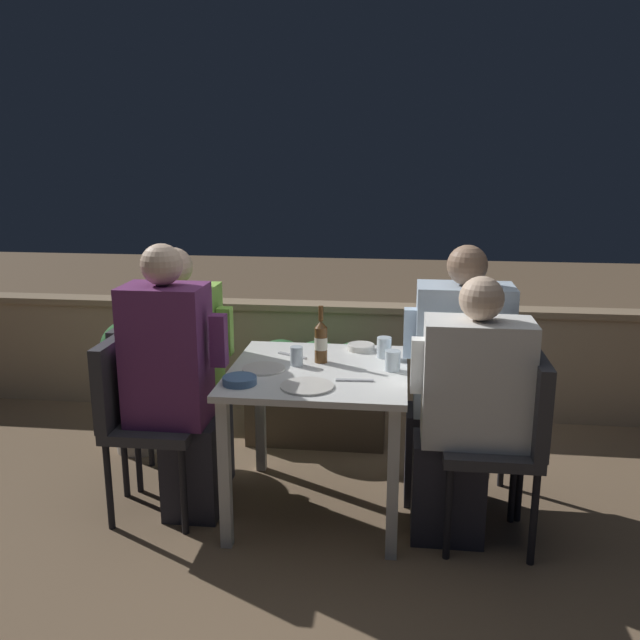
# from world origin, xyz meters

# --- Properties ---
(ground_plane) EXTENTS (16.00, 16.00, 0.00)m
(ground_plane) POSITION_xyz_m (0.00, 0.00, 0.00)
(ground_plane) COLOR #7A6047
(parapet_wall) EXTENTS (9.00, 0.18, 0.74)m
(parapet_wall) POSITION_xyz_m (0.00, 1.32, 0.38)
(parapet_wall) COLOR tan
(parapet_wall) RESTS_ON ground_plane
(dining_table) EXTENTS (0.83, 0.86, 0.73)m
(dining_table) POSITION_xyz_m (0.00, 0.00, 0.62)
(dining_table) COLOR white
(dining_table) RESTS_ON ground_plane
(planter_hedge) EXTENTS (0.82, 0.47, 0.61)m
(planter_hedge) POSITION_xyz_m (-0.11, 0.83, 0.34)
(planter_hedge) COLOR brown
(planter_hedge) RESTS_ON ground_plane
(chair_left_near) EXTENTS (0.42, 0.42, 0.88)m
(chair_left_near) POSITION_xyz_m (-0.85, -0.12, 0.54)
(chair_left_near) COLOR #333338
(chair_left_near) RESTS_ON ground_plane
(person_purple_stripe) EXTENTS (0.47, 0.26, 1.32)m
(person_purple_stripe) POSITION_xyz_m (-0.66, -0.12, 0.67)
(person_purple_stripe) COLOR #282833
(person_purple_stripe) RESTS_ON ground_plane
(chair_left_far) EXTENTS (0.42, 0.42, 0.88)m
(chair_left_far) POSITION_xyz_m (-0.90, 0.17, 0.54)
(chair_left_far) COLOR #333338
(chair_left_far) RESTS_ON ground_plane
(person_green_blouse) EXTENTS (0.49, 0.26, 1.26)m
(person_green_blouse) POSITION_xyz_m (-0.71, 0.17, 0.64)
(person_green_blouse) COLOR #282833
(person_green_blouse) RESTS_ON ground_plane
(chair_right_near) EXTENTS (0.42, 0.42, 0.88)m
(chair_right_near) POSITION_xyz_m (0.87, -0.18, 0.54)
(chair_right_near) COLOR #333338
(chair_right_near) RESTS_ON ground_plane
(person_white_polo) EXTENTS (0.52, 0.26, 1.22)m
(person_white_polo) POSITION_xyz_m (0.68, -0.18, 0.61)
(person_white_polo) COLOR #282833
(person_white_polo) RESTS_ON ground_plane
(chair_right_far) EXTENTS (0.42, 0.42, 0.88)m
(chair_right_far) POSITION_xyz_m (0.84, 0.17, 0.54)
(chair_right_far) COLOR #333338
(chair_right_far) RESTS_ON ground_plane
(person_blue_shirt) EXTENTS (0.51, 0.26, 1.30)m
(person_blue_shirt) POSITION_xyz_m (0.65, 0.17, 0.65)
(person_blue_shirt) COLOR #282833
(person_blue_shirt) RESTS_ON ground_plane
(beer_bottle) EXTENTS (0.06, 0.06, 0.28)m
(beer_bottle) POSITION_xyz_m (-0.00, 0.10, 0.83)
(beer_bottle) COLOR brown
(beer_bottle) RESTS_ON dining_table
(plate_0) EXTENTS (0.23, 0.23, 0.01)m
(plate_0) POSITION_xyz_m (-0.02, -0.26, 0.73)
(plate_0) COLOR silver
(plate_0) RESTS_ON dining_table
(plate_1) EXTENTS (0.20, 0.20, 0.01)m
(plate_1) POSITION_xyz_m (-0.25, -0.05, 0.73)
(plate_1) COLOR silver
(plate_1) RESTS_ON dining_table
(bowl_0) EXTENTS (0.14, 0.14, 0.03)m
(bowl_0) POSITION_xyz_m (0.18, 0.33, 0.74)
(bowl_0) COLOR silver
(bowl_0) RESTS_ON dining_table
(bowl_1) EXTENTS (0.15, 0.15, 0.04)m
(bowl_1) POSITION_xyz_m (-0.32, -0.26, 0.75)
(bowl_1) COLOR #4C709E
(bowl_1) RESTS_ON dining_table
(glass_cup_0) EXTENTS (0.07, 0.07, 0.10)m
(glass_cup_0) POSITION_xyz_m (0.35, 0.01, 0.77)
(glass_cup_0) COLOR silver
(glass_cup_0) RESTS_ON dining_table
(glass_cup_1) EXTENTS (0.07, 0.07, 0.10)m
(glass_cup_1) POSITION_xyz_m (0.30, 0.22, 0.78)
(glass_cup_1) COLOR silver
(glass_cup_1) RESTS_ON dining_table
(glass_cup_2) EXTENTS (0.06, 0.06, 0.09)m
(glass_cup_2) POSITION_xyz_m (-0.11, 0.04, 0.77)
(glass_cup_2) COLOR silver
(glass_cup_2) RESTS_ON dining_table
(fork_0) EXTENTS (0.16, 0.10, 0.01)m
(fork_0) POSITION_xyz_m (-0.15, 0.18, 0.73)
(fork_0) COLOR silver
(fork_0) RESTS_ON dining_table
(fork_1) EXTENTS (0.17, 0.03, 0.01)m
(fork_1) POSITION_xyz_m (0.18, -0.16, 0.73)
(fork_1) COLOR silver
(fork_1) RESTS_ON dining_table
(potted_plant) EXTENTS (0.35, 0.35, 0.79)m
(potted_plant) POSITION_xyz_m (-1.14, 0.55, 0.49)
(potted_plant) COLOR #B2A899
(potted_plant) RESTS_ON ground_plane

